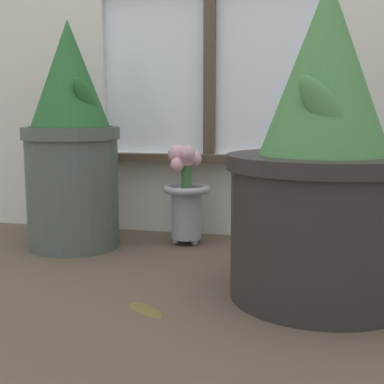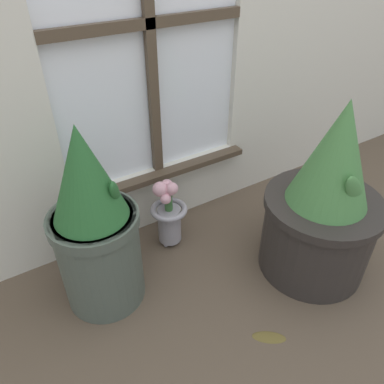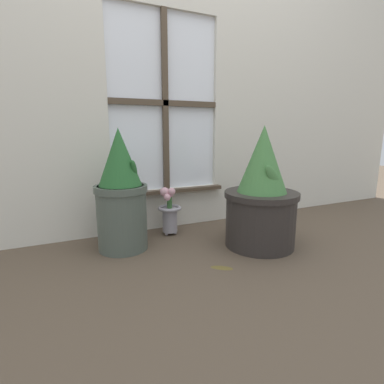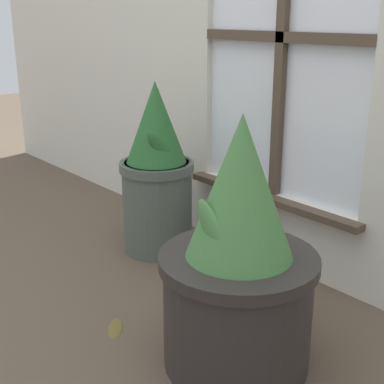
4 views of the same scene
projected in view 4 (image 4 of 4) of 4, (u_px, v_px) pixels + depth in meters
ground_plane at (121, 323)px, 1.64m from camera, size 10.00×10.00×0.00m
potted_plant_left at (157, 175)px, 2.06m from camera, size 0.29×0.29×0.67m
potted_plant_right at (238, 267)px, 1.37m from camera, size 0.41×0.41×0.68m
flower_vase at (236, 227)px, 1.95m from camera, size 0.15×0.15×0.31m
fallen_leaf at (115, 327)px, 1.61m from camera, size 0.11×0.10×0.01m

